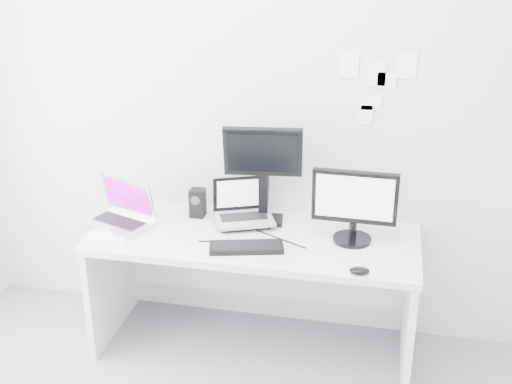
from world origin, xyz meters
TOP-DOWN VIEW (x-y plane):
  - back_wall at (0.00, 1.60)m, footprint 3.60×0.00m
  - desk at (0.00, 1.25)m, footprint 1.80×0.70m
  - macbook at (-0.78, 1.22)m, footprint 0.44×0.39m
  - speaker at (-0.37, 1.44)m, footprint 0.10×0.10m
  - dell_laptop at (-0.08, 1.38)m, footprint 0.39×0.35m
  - rear_monitor at (0.01, 1.45)m, footprint 0.45×0.21m
  - samsung_monitor at (0.53, 1.30)m, footprint 0.46×0.22m
  - keyboard at (-0.00, 1.08)m, footprint 0.41×0.23m
  - mouse at (0.60, 0.95)m, footprint 0.11×0.08m
  - wall_note_0 at (0.45, 1.59)m, footprint 0.10×0.00m
  - wall_note_1 at (0.60, 1.59)m, footprint 0.09×0.00m
  - wall_note_2 at (0.75, 1.59)m, footprint 0.10×0.00m
  - wall_note_3 at (0.58, 1.59)m, footprint 0.11×0.00m
  - wall_note_4 at (0.65, 1.59)m, footprint 0.10×0.00m
  - wall_note_5 at (0.55, 1.59)m, footprint 0.08×0.00m

SIDE VIEW (x-z plane):
  - desk at x=0.00m, z-range 0.00..0.73m
  - keyboard at x=0.00m, z-range 0.73..0.76m
  - mouse at x=0.60m, z-range 0.73..0.76m
  - speaker at x=-0.37m, z-range 0.73..0.90m
  - dell_laptop at x=-0.08m, z-range 0.73..1.00m
  - macbook at x=-0.78m, z-range 0.73..1.00m
  - samsung_monitor at x=0.53m, z-range 0.73..1.14m
  - rear_monitor at x=0.01m, z-range 0.73..1.32m
  - back_wall at x=0.00m, z-range -0.45..3.15m
  - wall_note_5 at x=0.55m, z-range 1.30..1.41m
  - wall_note_3 at x=0.58m, z-range 1.38..1.46m
  - wall_note_4 at x=0.65m, z-range 1.50..1.59m
  - wall_note_1 at x=0.60m, z-range 1.52..1.65m
  - wall_note_0 at x=0.45m, z-range 1.55..1.69m
  - wall_note_2 at x=0.75m, z-range 1.56..1.70m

